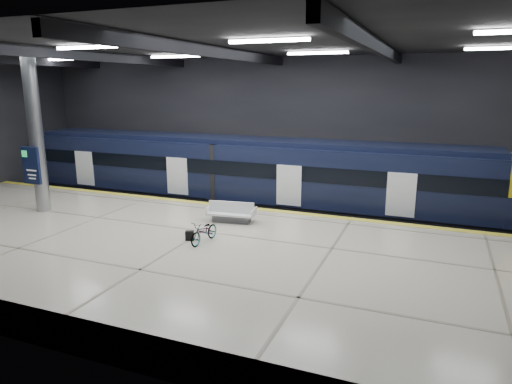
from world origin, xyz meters
The scene contains 10 objects.
ground centered at (0.00, 0.00, 0.00)m, with size 30.00×30.00×0.00m, color black.
room_shell centered at (0.00, 0.00, 5.72)m, with size 30.10×16.10×8.05m.
platform centered at (0.00, -2.50, 0.55)m, with size 30.00×11.00×1.10m, color beige.
safety_strip centered at (0.00, 2.75, 1.11)m, with size 30.00×0.40×0.01m, color yellow.
rails centered at (0.00, 5.50, 0.08)m, with size 30.00×1.52×0.16m.
train centered at (0.60, 5.50, 2.06)m, with size 29.40×2.84×3.79m.
bench centered at (0.51, 0.51, 1.40)m, with size 2.04×1.06×0.86m.
bicycle centered at (0.66, -2.10, 1.51)m, with size 0.54×1.55×0.82m, color #99999E.
pannier_bag centered at (0.06, -2.10, 1.28)m, with size 0.30×0.18×0.35m, color black.
info_column centered at (-8.00, -1.03, 4.46)m, with size 0.90×0.78×6.90m.
Camera 1 is at (8.07, -15.69, 6.58)m, focal length 32.00 mm.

